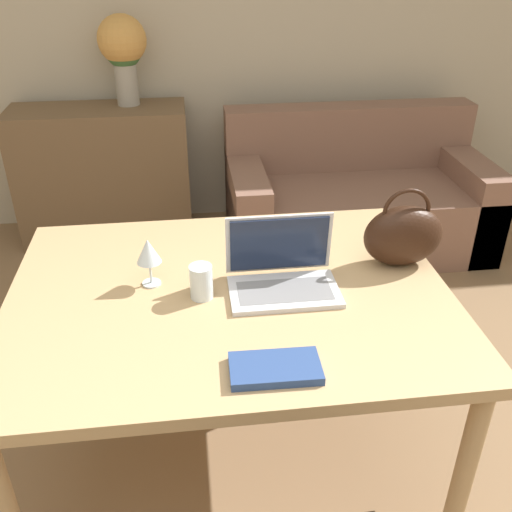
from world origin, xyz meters
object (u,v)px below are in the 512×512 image
at_px(couch, 355,201).
at_px(handbag, 403,235).
at_px(wine_glass, 148,252).
at_px(drinking_glass, 201,282).
at_px(flower_vase, 123,48).
at_px(laptop, 282,269).

bearing_deg(couch, handbag, -101.93).
bearing_deg(couch, wine_glass, -126.29).
distance_m(drinking_glass, wine_glass, 0.19).
relative_size(couch, drinking_glass, 14.33).
bearing_deg(wine_glass, flower_vase, 95.63).
bearing_deg(laptop, flower_vase, 106.89).
height_order(drinking_glass, wine_glass, wine_glass).
bearing_deg(drinking_glass, handbag, 9.94).
height_order(couch, handbag, handbag).
relative_size(couch, flower_vase, 3.07).
distance_m(laptop, wine_glass, 0.42).
height_order(drinking_glass, flower_vase, flower_vase).
xyz_separation_m(drinking_glass, flower_vase, (-0.35, 2.03, 0.34)).
height_order(couch, drinking_glass, drinking_glass).
height_order(laptop, flower_vase, flower_vase).
xyz_separation_m(wine_glass, flower_vase, (-0.19, 1.94, 0.28)).
height_order(wine_glass, handbag, handbag).
bearing_deg(handbag, couch, 78.07).
bearing_deg(flower_vase, handbag, -61.75).
xyz_separation_m(couch, laptop, (-0.75, -1.65, 0.55)).
distance_m(couch, wine_glass, 2.06).
bearing_deg(wine_glass, drinking_glass, -30.73).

